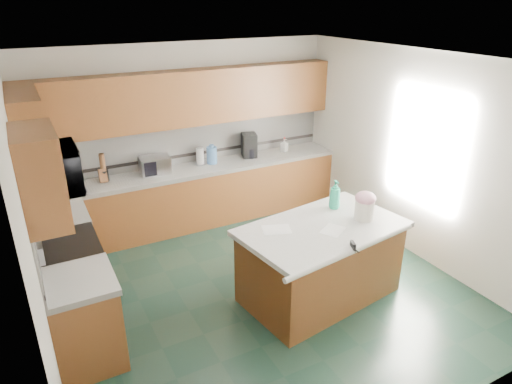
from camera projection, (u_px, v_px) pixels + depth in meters
floor at (259, 289)px, 5.56m from camera, size 4.60×4.60×0.00m
ceiling at (259, 60)px, 4.49m from camera, size 4.60×4.60×0.00m
wall_back at (187, 134)px, 6.90m from camera, size 4.60×0.04×2.70m
wall_front at (418, 301)px, 3.14m from camera, size 4.60×0.04×2.70m
wall_left at (28, 234)px, 4.02m from camera, size 0.04×4.60×2.70m
wall_right at (413, 155)px, 6.02m from camera, size 0.04×4.60×2.70m
back_base_cab at (197, 197)px, 7.01m from camera, size 4.60×0.60×0.86m
back_countertop at (196, 169)px, 6.83m from camera, size 4.60×0.64×0.06m
back_upper_cab at (188, 98)px, 6.52m from camera, size 4.60×0.33×0.78m
back_backsplash at (188, 142)px, 6.92m from camera, size 4.60×0.02×0.63m
back_accent_band at (189, 155)px, 7.00m from camera, size 4.60×0.01×0.05m
left_base_cab_rear at (65, 249)px, 5.57m from camera, size 0.60×0.82×0.86m
left_counter_rear at (58, 216)px, 5.39m from camera, size 0.64×0.82×0.06m
left_base_cab_front at (85, 322)px, 4.33m from camera, size 0.60×0.72×0.86m
left_counter_front at (78, 281)px, 4.15m from camera, size 0.64×0.72×0.06m
left_backsplash at (30, 220)px, 4.53m from camera, size 0.02×2.30×0.63m
left_accent_band at (35, 237)px, 4.61m from camera, size 0.01×2.30×0.05m
left_upper_cab_rear at (28, 128)px, 5.03m from camera, size 0.33×1.09×0.78m
left_upper_cab_front at (40, 177)px, 3.68m from camera, size 0.33×0.72×0.78m
range_body at (74, 282)px, 4.93m from camera, size 0.60×0.76×0.88m
range_oven_door at (102, 278)px, 5.07m from camera, size 0.02×0.68×0.55m
range_cooktop at (67, 245)px, 4.75m from camera, size 0.62×0.78×0.04m
range_handle at (100, 247)px, 4.93m from camera, size 0.02×0.66×0.02m
range_backguard at (38, 240)px, 4.59m from camera, size 0.06×0.76×0.18m
microwave at (53, 170)px, 4.42m from camera, size 0.50×0.73×0.41m
island_base at (320, 264)px, 5.27m from camera, size 1.85×1.23×0.86m
island_top at (323, 229)px, 5.09m from camera, size 1.97×1.34×0.06m
island_bullnose at (354, 251)px, 4.65m from camera, size 1.82×0.32×0.06m
treat_jar at (364, 210)px, 5.20m from camera, size 0.26×0.26×0.23m
treat_jar_lid at (365, 198)px, 5.14m from camera, size 0.24×0.24×0.15m
treat_jar_knob at (366, 194)px, 5.12m from camera, size 0.08×0.03×0.03m
treat_jar_knob_end_l at (363, 195)px, 5.10m from camera, size 0.04×0.04×0.04m
treat_jar_knob_end_r at (369, 193)px, 5.14m from camera, size 0.04×0.04×0.04m
soap_bottle_island at (335, 195)px, 5.45m from camera, size 0.16×0.16×0.35m
paper_sheet_a at (333, 230)px, 4.99m from camera, size 0.35×0.32×0.00m
paper_sheet_b at (277, 229)px, 5.01m from camera, size 0.37×0.32×0.00m
clamp_body at (353, 246)px, 4.65m from camera, size 0.07×0.11×0.09m
clamp_handle at (357, 251)px, 4.61m from camera, size 0.02×0.07×0.02m
knife_block at (103, 176)px, 6.25m from camera, size 0.10×0.14×0.21m
utensil_crock at (104, 176)px, 6.29m from camera, size 0.13×0.13×0.16m
utensil_bundle at (102, 162)px, 6.21m from camera, size 0.07×0.07×0.24m
toaster_oven at (155, 165)px, 6.55m from camera, size 0.45×0.33×0.25m
toaster_oven_door at (158, 168)px, 6.44m from camera, size 0.39×0.01×0.21m
paper_towel at (200, 156)px, 6.89m from camera, size 0.11×0.11×0.26m
paper_towel_base at (200, 164)px, 6.94m from camera, size 0.17×0.17×0.01m
water_jug at (212, 155)px, 6.94m from camera, size 0.16×0.16×0.26m
water_jug_neck at (211, 146)px, 6.88m from camera, size 0.07×0.07×0.04m
coffee_maker at (249, 145)px, 7.21m from camera, size 0.28×0.29×0.37m
coffee_carafe at (251, 153)px, 7.21m from camera, size 0.15×0.15×0.15m
soap_bottle_back at (284, 145)px, 7.49m from camera, size 0.13×0.13×0.21m
soap_back_cap at (284, 138)px, 7.44m from camera, size 0.02×0.02×0.03m
window_light_proxy at (425, 148)px, 5.78m from camera, size 0.02×1.40×1.10m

